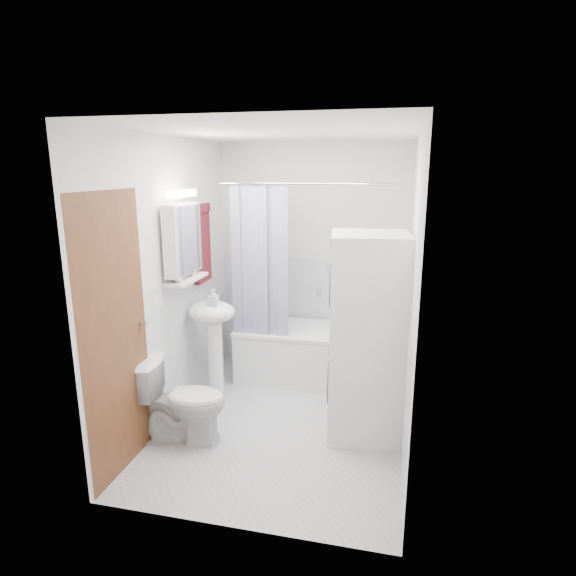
% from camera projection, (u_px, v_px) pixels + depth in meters
% --- Properties ---
extents(floor, '(2.60, 2.60, 0.00)m').
position_uv_depth(floor, '(284.00, 422.00, 4.17)').
color(floor, '#BCBCC1').
rests_on(floor, ground).
extents(room_walls, '(2.60, 2.60, 2.60)m').
position_uv_depth(room_walls, '(284.00, 252.00, 3.81)').
color(room_walls, silver).
rests_on(room_walls, ground).
extents(wainscot, '(1.98, 2.58, 2.58)m').
position_uv_depth(wainscot, '(292.00, 345.00, 4.30)').
color(wainscot, white).
rests_on(wainscot, ground).
extents(door, '(0.05, 2.00, 2.00)m').
position_uv_depth(door, '(144.00, 324.00, 3.61)').
color(door, brown).
rests_on(door, ground).
extents(bathtub, '(1.43, 0.68, 0.55)m').
position_uv_depth(bathtub, '(308.00, 351.00, 4.96)').
color(bathtub, white).
rests_on(bathtub, ground).
extents(tub_spout, '(0.04, 0.12, 0.04)m').
position_uv_depth(tub_spout, '(333.00, 291.00, 5.09)').
color(tub_spout, silver).
rests_on(tub_spout, room_walls).
extents(curtain_rod, '(1.61, 0.02, 0.02)m').
position_uv_depth(curtain_rod, '(304.00, 184.00, 4.28)').
color(curtain_rod, silver).
rests_on(curtain_rod, room_walls).
extents(shower_curtain, '(0.55, 0.02, 1.45)m').
position_uv_depth(shower_curtain, '(259.00, 264.00, 4.56)').
color(shower_curtain, '#16164D').
rests_on(shower_curtain, curtain_rod).
extents(sink, '(0.44, 0.37, 1.04)m').
position_uv_depth(sink, '(213.00, 327.00, 4.46)').
color(sink, white).
rests_on(sink, ground).
extents(medicine_cabinet, '(0.13, 0.50, 0.71)m').
position_uv_depth(medicine_cabinet, '(183.00, 237.00, 4.08)').
color(medicine_cabinet, white).
rests_on(medicine_cabinet, room_walls).
extents(shelf, '(0.18, 0.54, 0.02)m').
position_uv_depth(shelf, '(187.00, 279.00, 4.17)').
color(shelf, silver).
rests_on(shelf, room_walls).
extents(shower_caddy, '(0.22, 0.06, 0.02)m').
position_uv_depth(shower_caddy, '(338.00, 266.00, 5.00)').
color(shower_caddy, silver).
rests_on(shower_caddy, room_walls).
extents(towel, '(0.07, 0.31, 0.76)m').
position_uv_depth(towel, '(202.00, 242.00, 4.56)').
color(towel, '#58141D').
rests_on(towel, room_walls).
extents(washer_dryer, '(0.66, 0.65, 1.66)m').
position_uv_depth(washer_dryer, '(367.00, 337.00, 3.82)').
color(washer_dryer, white).
rests_on(washer_dryer, ground).
extents(toilet, '(0.74, 0.48, 0.68)m').
position_uv_depth(toilet, '(183.00, 401.00, 3.82)').
color(toilet, white).
rests_on(toilet, ground).
extents(soap_pump, '(0.08, 0.17, 0.08)m').
position_uv_depth(soap_pump, '(214.00, 304.00, 4.33)').
color(soap_pump, gray).
rests_on(soap_pump, sink).
extents(shelf_bottle, '(0.07, 0.18, 0.07)m').
position_uv_depth(shelf_bottle, '(179.00, 278.00, 4.01)').
color(shelf_bottle, gray).
rests_on(shelf_bottle, shelf).
extents(shelf_cup, '(0.10, 0.09, 0.10)m').
position_uv_depth(shelf_cup, '(192.00, 269.00, 4.26)').
color(shelf_cup, gray).
rests_on(shelf_cup, shelf).
extents(shampoo_a, '(0.13, 0.17, 0.13)m').
position_uv_depth(shampoo_a, '(345.00, 259.00, 4.96)').
color(shampoo_a, gray).
rests_on(shampoo_a, shower_caddy).
extents(shampoo_b, '(0.08, 0.21, 0.08)m').
position_uv_depth(shampoo_b, '(356.00, 262.00, 4.94)').
color(shampoo_b, '#263499').
rests_on(shampoo_b, shower_caddy).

